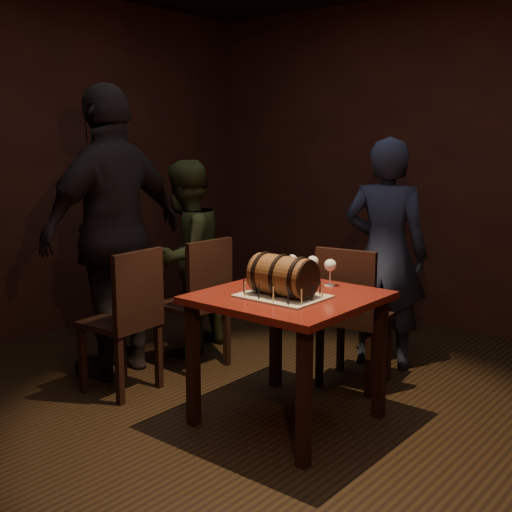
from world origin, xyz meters
The scene contains 16 objects.
room_shell centered at (0.00, 0.00, 1.40)m, with size 5.04×5.04×2.80m.
pub_table centered at (0.10, 0.10, 0.64)m, with size 0.90×0.90×0.75m.
cake_board centered at (0.13, 0.01, 0.76)m, with size 0.45×0.35×0.01m, color #A99C88.
barrel_cake centered at (0.13, 0.01, 0.87)m, with size 0.40×0.24×0.24m.
birthday_candles centered at (0.13, 0.01, 0.80)m, with size 0.40×0.30×0.09m.
wine_glass_left centered at (-0.09, 0.39, 0.87)m, with size 0.07×0.07×0.16m.
wine_glass_mid centered at (0.03, 0.44, 0.87)m, with size 0.07×0.07×0.16m.
wine_glass_right centered at (0.17, 0.41, 0.87)m, with size 0.07×0.07×0.16m.
pint_of_ale centered at (-0.04, 0.27, 0.82)m, with size 0.07×0.07×0.15m.
menu_card centered at (-0.23, 0.42, 0.81)m, with size 0.10×0.05×0.13m, color white, non-canonical shape.
chair_back centered at (0.11, 0.76, 0.52)m, with size 0.45×0.45×0.93m.
chair_left_rear centered at (-0.88, 0.40, 0.52)m, with size 0.42×0.42×0.93m.
chair_left_front centered at (-0.92, -0.21, 0.52)m, with size 0.43×0.43×0.93m.
person_back centered at (0.07, 1.28, 0.81)m, with size 0.59×0.39×1.62m, color #1C2238.
person_left_rear centered at (-1.25, 0.62, 0.73)m, with size 0.71×0.55×1.45m, color #363F1F.
person_left_front centered at (-1.28, -0.01, 0.98)m, with size 1.15×0.48×1.97m, color black.
Camera 1 is at (2.17, -2.71, 1.60)m, focal length 45.00 mm.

